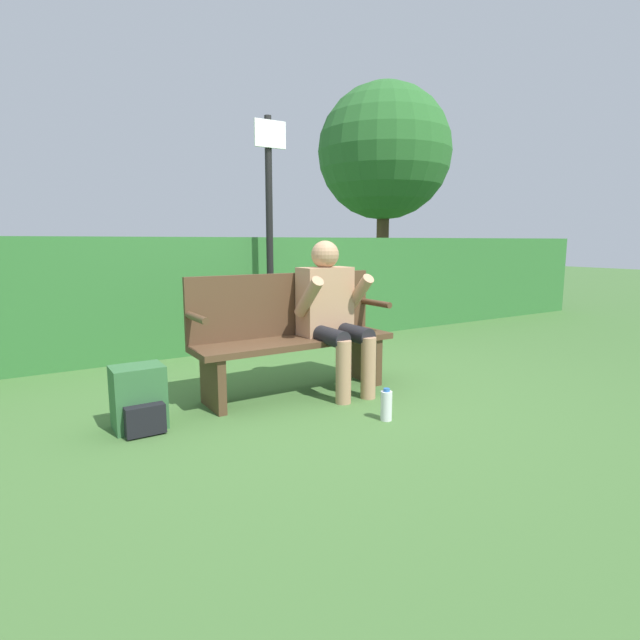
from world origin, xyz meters
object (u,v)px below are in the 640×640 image
(park_bench, at_px, (292,334))
(backpack, at_px, (139,399))
(person_seated, at_px, (332,309))
(signpost, at_px, (270,222))
(tree, at_px, (384,153))
(water_bottle, at_px, (386,405))

(park_bench, distance_m, backpack, 1.21)
(backpack, bearing_deg, person_seated, 2.35)
(signpost, bearing_deg, tree, 36.54)
(water_bottle, height_order, signpost, signpost)
(tree, bearing_deg, park_bench, -135.76)
(person_seated, distance_m, tree, 6.07)
(park_bench, distance_m, signpost, 1.67)
(backpack, relative_size, signpost, 0.17)
(backpack, xyz_separation_m, tree, (5.33, 4.24, 2.53))
(park_bench, height_order, signpost, signpost)
(backpack, bearing_deg, water_bottle, -26.70)
(park_bench, relative_size, tree, 0.39)
(park_bench, relative_size, backpack, 3.95)
(person_seated, height_order, backpack, person_seated)
(backpack, bearing_deg, signpost, 42.42)
(signpost, xyz_separation_m, tree, (3.67, 2.72, 1.39))
(signpost, height_order, tree, tree)
(tree, bearing_deg, signpost, -143.46)
(person_seated, height_order, water_bottle, person_seated)
(person_seated, relative_size, tree, 0.29)
(park_bench, xyz_separation_m, water_bottle, (0.21, -0.87, -0.35))
(park_bench, height_order, tree, tree)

